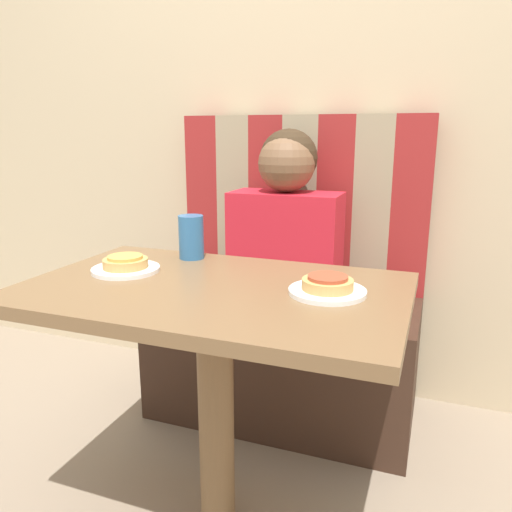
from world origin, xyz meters
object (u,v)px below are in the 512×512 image
object	(u,v)px
person	(286,216)
pizza_left	(125,262)
plate_right	(327,291)
drinking_cup	(191,237)
pizza_right	(328,283)
plate_left	(126,269)

from	to	relation	value
person	pizza_left	size ratio (longest dim) A/B	5.02
plate_right	drinking_cup	distance (m)	0.53
pizza_right	drinking_cup	xyz separation A→B (m)	(-0.48, 0.21, 0.04)
plate_left	pizza_left	size ratio (longest dim) A/B	1.52
person	drinking_cup	size ratio (longest dim) A/B	4.67
person	pizza_right	size ratio (longest dim) A/B	5.02
person	pizza_right	world-z (taller)	person
plate_left	pizza_left	bearing A→B (deg)	0.00
pizza_right	person	bearing A→B (deg)	115.74
plate_left	plate_right	size ratio (longest dim) A/B	1.00
pizza_right	plate_right	bearing A→B (deg)	0.00
drinking_cup	person	bearing A→B (deg)	65.12
drinking_cup	pizza_left	bearing A→B (deg)	-117.40
plate_right	drinking_cup	world-z (taller)	drinking_cup
plate_left	pizza_left	distance (m)	0.02
pizza_right	drinking_cup	size ratio (longest dim) A/B	0.93
person	plate_right	xyz separation A→B (m)	(0.30, -0.61, -0.08)
pizza_left	drinking_cup	distance (m)	0.23
person	drinking_cup	distance (m)	0.45
pizza_left	drinking_cup	size ratio (longest dim) A/B	0.93
person	pizza_left	xyz separation A→B (m)	(-0.30, -0.61, -0.06)
pizza_right	plate_left	bearing A→B (deg)	180.00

